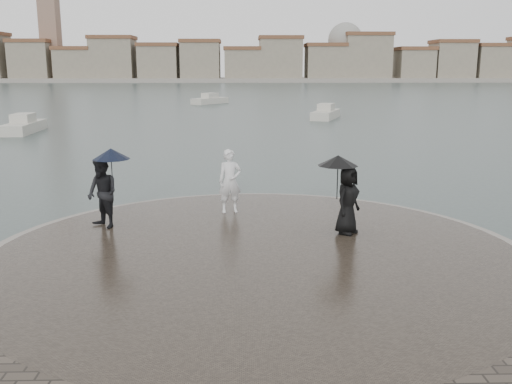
{
  "coord_description": "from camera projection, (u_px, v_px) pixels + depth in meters",
  "views": [
    {
      "loc": [
        -0.34,
        -8.67,
        4.42
      ],
      "look_at": [
        0.0,
        4.8,
        1.45
      ],
      "focal_mm": 40.0,
      "sensor_mm": 36.0,
      "label": 1
    }
  ],
  "objects": [
    {
      "name": "kerb_ring",
      "position": [
        257.0,
        260.0,
        12.81
      ],
      "size": [
        12.5,
        12.5,
        0.32
      ],
      "primitive_type": "cylinder",
      "color": "gray",
      "rests_on": "ground"
    },
    {
      "name": "statue",
      "position": [
        230.0,
        181.0,
        16.07
      ],
      "size": [
        0.73,
        0.55,
        1.8
      ],
      "primitive_type": "imported",
      "rotation": [
        0.0,
        0.0,
        0.19
      ],
      "color": "silver",
      "rests_on": "quay_tip"
    },
    {
      "name": "visitor_left",
      "position": [
        104.0,
        186.0,
        14.52
      ],
      "size": [
        1.28,
        1.13,
        2.04
      ],
      "color": "black",
      "rests_on": "quay_tip"
    },
    {
      "name": "ground",
      "position": [
        263.0,
        340.0,
        9.43
      ],
      "size": [
        400.0,
        400.0,
        0.0
      ],
      "primitive_type": "plane",
      "color": "#2B3835",
      "rests_on": "ground"
    },
    {
      "name": "far_skyline",
      "position": [
        221.0,
        62.0,
        164.95
      ],
      "size": [
        260.0,
        20.0,
        37.0
      ],
      "color": "gray",
      "rests_on": "ground"
    },
    {
      "name": "visitor_right",
      "position": [
        345.0,
        190.0,
        13.99
      ],
      "size": [
        1.22,
        1.09,
        1.95
      ],
      "color": "black",
      "rests_on": "quay_tip"
    },
    {
      "name": "boats",
      "position": [
        200.0,
        111.0,
        52.58
      ],
      "size": [
        24.84,
        36.26,
        1.5
      ],
      "color": "#BCB8A9",
      "rests_on": "ground"
    },
    {
      "name": "quay_tip",
      "position": [
        257.0,
        259.0,
        12.81
      ],
      "size": [
        11.9,
        11.9,
        0.36
      ],
      "primitive_type": "cylinder",
      "color": "#2D261E",
      "rests_on": "ground"
    }
  ]
}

